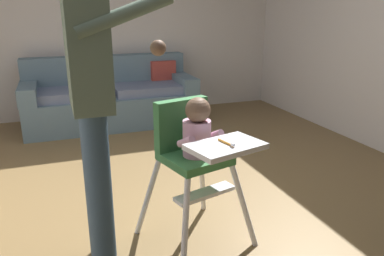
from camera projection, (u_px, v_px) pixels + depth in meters
The scene contains 5 objects.
ground at pixel (177, 207), 2.98m from camera, with size 6.33×7.23×0.10m, color olive.
wall_far at pixel (112, 14), 5.10m from camera, with size 5.53×0.06×2.76m, color silver.
couch at pixel (111, 99), 4.90m from camera, with size 2.14×0.86×0.86m.
high_chair at pixel (195, 144), 2.28m from camera, with size 0.73×0.82×0.97m.
adult_standing at pixel (92, 99), 1.99m from camera, with size 0.51×0.49×1.75m.
Camera 1 is at (-0.80, -2.53, 1.45)m, focal length 35.22 mm.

